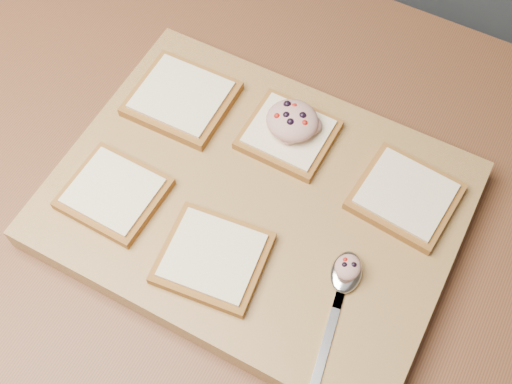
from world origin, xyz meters
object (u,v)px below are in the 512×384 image
bread_far_center (289,134)px  cutting_board (256,204)px  tuna_salad_dollop (292,120)px  spoon (343,282)px

bread_far_center → cutting_board: bearing=-87.4°
tuna_salad_dollop → spoon: 0.22m
cutting_board → bread_far_center: bearing=92.6°
tuna_salad_dollop → spoon: bearing=-47.4°
bread_far_center → spoon: bread_far_center is taller
cutting_board → spoon: spoon is taller
spoon → cutting_board: bearing=159.1°
tuna_salad_dollop → spoon: (0.15, -0.16, -0.03)m
tuna_salad_dollop → cutting_board: bearing=-88.3°
cutting_board → tuna_salad_dollop: 0.12m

